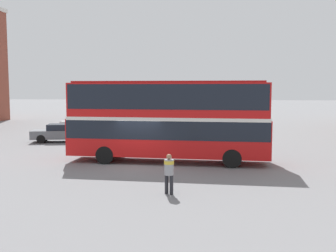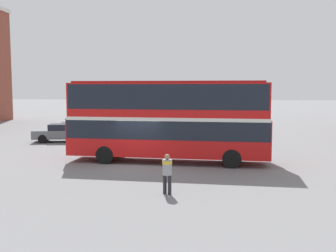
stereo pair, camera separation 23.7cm
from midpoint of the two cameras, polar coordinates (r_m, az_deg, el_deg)
ground_plane at (r=21.88m, az=-4.67°, el=-5.78°), size 240.00×240.00×0.00m
double_decker_bus at (r=22.54m, az=-0.30°, el=1.45°), size 11.53×3.03×4.68m
pedestrian_foreground at (r=15.90m, az=-0.28°, el=-6.36°), size 0.56×0.56×1.65m
parked_car_kerb_near at (r=39.33m, az=-11.99°, el=0.36°), size 4.80×2.16×1.61m
parked_car_kerb_far at (r=32.38m, az=-15.41°, el=-0.94°), size 4.74×2.60×1.43m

